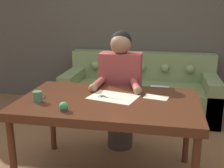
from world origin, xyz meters
The scene contains 9 objects.
wall_back centered at (0.00, 2.12, 1.30)m, with size 8.00×0.06×2.60m.
dining_table centered at (0.04, -0.04, 0.69)m, with size 1.53×0.94×0.76m.
couch centered at (0.16, 1.67, 0.30)m, with size 2.16×0.91×0.85m.
person centered at (0.05, 0.57, 0.67)m, with size 0.50×0.61×1.29m.
pattern_paper_main centered at (0.07, 0.03, 0.76)m, with size 0.47×0.38×0.00m.
pattern_paper_offcut centered at (0.44, 0.09, 0.76)m, with size 0.23×0.17×0.00m.
scissors centered at (0.01, 0.01, 0.76)m, with size 0.23×0.14×0.01m.
mug centered at (-0.53, -0.21, 0.81)m, with size 0.11×0.08×0.09m.
pin_cushion centered at (-0.24, -0.37, 0.80)m, with size 0.07×0.07×0.07m.
Camera 1 is at (0.50, -2.28, 1.55)m, focal length 45.00 mm.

